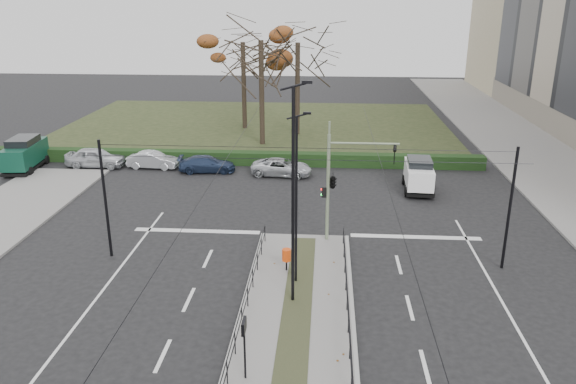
% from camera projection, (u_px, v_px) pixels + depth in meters
% --- Properties ---
extents(ground, '(140.00, 140.00, 0.00)m').
position_uv_depth(ground, '(300.00, 281.00, 25.69)').
color(ground, black).
rests_on(ground, ground).
extents(median_island, '(4.40, 15.00, 0.14)m').
position_uv_depth(median_island, '(297.00, 308.00, 23.32)').
color(median_island, slate).
rests_on(median_island, ground).
extents(sidewalk_east, '(8.00, 90.00, 0.14)m').
position_uv_depth(sidewalk_east, '(536.00, 157.00, 45.21)').
color(sidewalk_east, slate).
rests_on(sidewalk_east, ground).
extents(park, '(38.00, 26.00, 0.10)m').
position_uv_depth(park, '(256.00, 126.00, 56.21)').
color(park, black).
rests_on(park, ground).
extents(hedge, '(38.00, 1.00, 1.00)m').
position_uv_depth(hedge, '(235.00, 158.00, 43.44)').
color(hedge, black).
rests_on(hedge, ground).
extents(median_railing, '(4.14, 13.24, 0.92)m').
position_uv_depth(median_railing, '(297.00, 290.00, 22.92)').
color(median_railing, black).
rests_on(median_railing, median_island).
extents(catenary, '(20.00, 34.00, 6.00)m').
position_uv_depth(catenary, '(302.00, 199.00, 26.09)').
color(catenary, black).
rests_on(catenary, ground).
extents(traffic_light, '(3.87, 2.22, 5.69)m').
position_uv_depth(traffic_light, '(335.00, 180.00, 28.69)').
color(traffic_light, slate).
rests_on(traffic_light, median_island).
extents(litter_bin, '(0.42, 0.42, 1.07)m').
position_uv_depth(litter_bin, '(286.00, 255.00, 26.17)').
color(litter_bin, black).
rests_on(litter_bin, median_island).
extents(info_panel, '(0.13, 0.58, 2.24)m').
position_uv_depth(info_panel, '(244.00, 333.00, 18.39)').
color(info_panel, black).
rests_on(info_panel, median_island).
extents(streetlamp_median_near, '(0.77, 0.16, 9.25)m').
position_uv_depth(streetlamp_median_near, '(294.00, 196.00, 22.26)').
color(streetlamp_median_near, black).
rests_on(streetlamp_median_near, median_island).
extents(streetlamp_median_far, '(0.65, 0.13, 7.74)m').
position_uv_depth(streetlamp_median_far, '(297.00, 199.00, 24.12)').
color(streetlamp_median_far, black).
rests_on(streetlamp_median_far, median_island).
extents(parked_car_first, '(4.45, 1.81, 1.51)m').
position_uv_depth(parked_car_first, '(95.00, 157.00, 42.60)').
color(parked_car_first, '#B6B9BF').
rests_on(parked_car_first, ground).
extents(parked_car_second, '(3.89, 1.56, 1.26)m').
position_uv_depth(parked_car_second, '(153.00, 160.00, 42.41)').
color(parked_car_second, '#B6B9BF').
rests_on(parked_car_second, ground).
extents(parked_car_third, '(4.30, 2.08, 1.21)m').
position_uv_depth(parked_car_third, '(207.00, 164.00, 41.49)').
color(parked_car_third, '#202F4C').
rests_on(parked_car_third, ground).
extents(parked_car_fourth, '(4.57, 2.45, 1.22)m').
position_uv_depth(parked_car_fourth, '(282.00, 167.00, 40.68)').
color(parked_car_fourth, '#B6B9BF').
rests_on(parked_car_fourth, ground).
extents(white_van, '(2.07, 4.13, 2.21)m').
position_uv_depth(white_van, '(419.00, 174.00, 37.28)').
color(white_van, white).
rests_on(white_van, ground).
extents(green_van, '(2.41, 5.08, 2.48)m').
position_uv_depth(green_van, '(25.00, 153.00, 41.79)').
color(green_van, '#0C3627').
rests_on(green_van, ground).
extents(rust_tree, '(7.96, 7.96, 10.76)m').
position_uv_depth(rust_tree, '(243.00, 42.00, 52.50)').
color(rust_tree, black).
rests_on(rust_tree, park).
extents(bare_tree_center, '(8.31, 8.31, 11.06)m').
position_uv_depth(bare_tree_center, '(298.00, 49.00, 50.38)').
color(bare_tree_center, black).
rests_on(bare_tree_center, park).
extents(bare_tree_near, '(7.38, 7.38, 11.70)m').
position_uv_depth(bare_tree_near, '(261.00, 48.00, 46.56)').
color(bare_tree_near, black).
rests_on(bare_tree_near, park).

